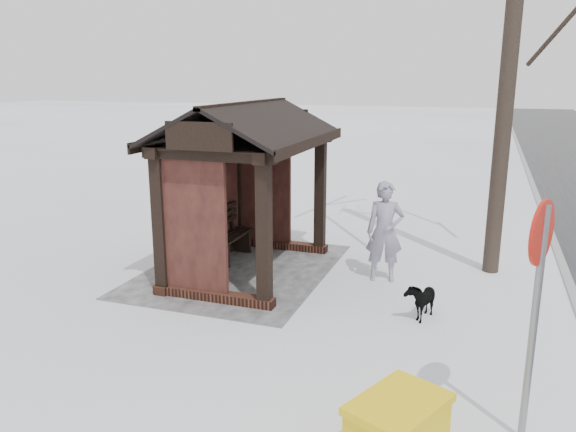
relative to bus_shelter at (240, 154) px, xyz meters
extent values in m
plane|color=white|center=(0.00, 0.16, -2.17)|extent=(120.00, 120.00, 0.00)
cube|color=#98989D|center=(0.00, -0.04, -2.16)|extent=(4.20, 3.20, 0.02)
cube|color=#341A13|center=(0.00, -0.74, -2.09)|extent=(3.30, 0.22, 0.16)
cube|color=#341A13|center=(-1.50, 0.16, -2.09)|extent=(0.22, 2.10, 0.16)
cube|color=#341A13|center=(1.50, 0.16, -2.09)|extent=(0.22, 2.10, 0.16)
cube|color=black|center=(-1.50, 1.06, -1.02)|extent=(0.20, 0.20, 2.30)
cube|color=black|center=(1.50, 1.06, -1.02)|extent=(0.20, 0.20, 2.30)
cube|color=black|center=(-1.50, -0.74, -1.02)|extent=(0.20, 0.20, 2.30)
cube|color=black|center=(1.50, -0.74, -1.02)|extent=(0.20, 0.20, 2.30)
cube|color=black|center=(0.00, -0.74, -0.94)|extent=(2.80, 0.08, 2.14)
cube|color=black|center=(-1.50, -0.16, -0.94)|extent=(0.08, 1.17, 2.14)
cube|color=black|center=(1.50, -0.16, -0.94)|extent=(0.08, 1.17, 2.14)
cube|color=black|center=(0.00, 1.06, 0.19)|extent=(3.40, 0.20, 0.18)
cube|color=black|center=(0.00, -0.74, 0.19)|extent=(3.40, 0.20, 0.18)
cylinder|color=black|center=(-1.50, 4.36, 2.11)|extent=(0.29, 0.29, 8.55)
imported|color=#9188A0|center=(-0.38, 2.56, -1.28)|extent=(0.56, 0.72, 1.76)
imported|color=black|center=(1.02, 3.37, -1.88)|extent=(0.74, 0.47, 0.58)
cube|color=yellow|center=(4.52, 3.56, -1.50)|extent=(1.10, 0.96, 0.08)
cylinder|color=gray|center=(3.65, 4.67, -0.97)|extent=(0.07, 0.07, 2.39)
cylinder|color=red|center=(3.65, 4.65, -0.04)|extent=(0.59, 0.26, 0.62)
cylinder|color=white|center=(3.65, 4.63, -0.04)|extent=(0.45, 0.20, 0.48)
camera|label=1|loc=(9.04, 4.11, 1.34)|focal=35.00mm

